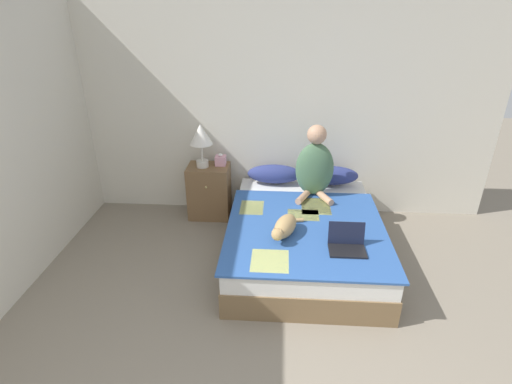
# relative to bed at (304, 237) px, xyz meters

# --- Properties ---
(wall_back) EXTENTS (5.24, 0.05, 2.55)m
(wall_back) POSITION_rel_bed_xyz_m (-0.43, 1.05, 1.05)
(wall_back) COLOR beige
(wall_back) RESTS_ON ground_plane
(bed) EXTENTS (1.50, 1.96, 0.45)m
(bed) POSITION_rel_bed_xyz_m (0.00, 0.00, 0.00)
(bed) COLOR brown
(bed) RESTS_ON ground_plane
(pillow_near) EXTENTS (0.63, 0.24, 0.22)m
(pillow_near) POSITION_rel_bed_xyz_m (-0.33, 0.83, 0.34)
(pillow_near) COLOR navy
(pillow_near) RESTS_ON bed
(pillow_far) EXTENTS (0.63, 0.24, 0.22)m
(pillow_far) POSITION_rel_bed_xyz_m (0.33, 0.83, 0.34)
(pillow_far) COLOR navy
(pillow_far) RESTS_ON bed
(person_sitting) EXTENTS (0.41, 0.40, 0.79)m
(person_sitting) POSITION_rel_bed_xyz_m (0.11, 0.54, 0.56)
(person_sitting) COLOR #476B4C
(person_sitting) RESTS_ON bed
(cat_tabby) EXTENTS (0.33, 0.51, 0.18)m
(cat_tabby) POSITION_rel_bed_xyz_m (-0.21, -0.33, 0.32)
(cat_tabby) COLOR tan
(cat_tabby) RESTS_ON bed
(laptop_open) EXTENTS (0.32, 0.25, 0.22)m
(laptop_open) POSITION_rel_bed_xyz_m (0.33, -0.52, 0.27)
(laptop_open) COLOR black
(laptop_open) RESTS_ON bed
(nightstand) EXTENTS (0.48, 0.38, 0.65)m
(nightstand) POSITION_rel_bed_xyz_m (-1.10, 0.80, 0.10)
(nightstand) COLOR brown
(nightstand) RESTS_ON ground_plane
(table_lamp) EXTENTS (0.26, 0.26, 0.51)m
(table_lamp) POSITION_rel_bed_xyz_m (-1.16, 0.78, 0.79)
(table_lamp) COLOR beige
(table_lamp) RESTS_ON nightstand
(tissue_box) EXTENTS (0.12, 0.12, 0.14)m
(tissue_box) POSITION_rel_bed_xyz_m (-0.96, 0.85, 0.48)
(tissue_box) COLOR #E09EB2
(tissue_box) RESTS_ON nightstand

